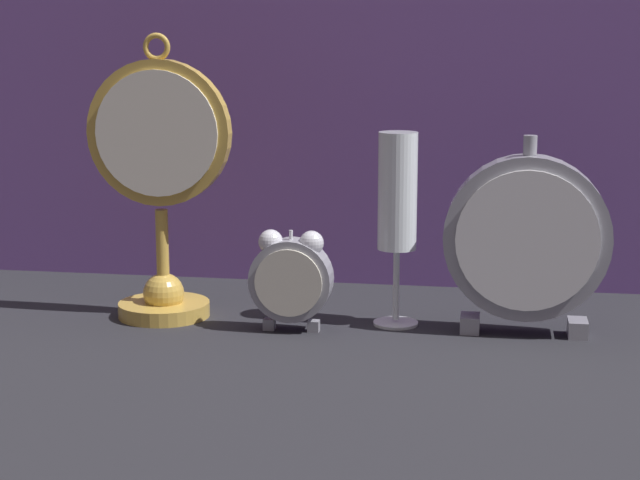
{
  "coord_description": "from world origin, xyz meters",
  "views": [
    {
      "loc": [
        0.18,
        -0.97,
        0.31
      ],
      "look_at": [
        0.0,
        0.08,
        0.1
      ],
      "focal_mm": 60.0,
      "sensor_mm": 36.0,
      "label": 1
    }
  ],
  "objects_px": {
    "alarm_clock_twin_bell": "(291,276)",
    "mantel_clock_silver": "(527,239)",
    "champagne_flute": "(397,204)",
    "pocket_watch_on_stand": "(160,191)"
  },
  "relations": [
    {
      "from": "champagne_flute",
      "to": "pocket_watch_on_stand",
      "type": "bearing_deg",
      "value": -178.1
    },
    {
      "from": "pocket_watch_on_stand",
      "to": "alarm_clock_twin_bell",
      "type": "distance_m",
      "value": 0.17
    },
    {
      "from": "mantel_clock_silver",
      "to": "pocket_watch_on_stand",
      "type": "bearing_deg",
      "value": 178.8
    },
    {
      "from": "alarm_clock_twin_bell",
      "to": "mantel_clock_silver",
      "type": "height_order",
      "value": "mantel_clock_silver"
    },
    {
      "from": "alarm_clock_twin_bell",
      "to": "mantel_clock_silver",
      "type": "bearing_deg",
      "value": 6.07
    },
    {
      "from": "pocket_watch_on_stand",
      "to": "champagne_flute",
      "type": "distance_m",
      "value": 0.26
    },
    {
      "from": "alarm_clock_twin_bell",
      "to": "champagne_flute",
      "type": "distance_m",
      "value": 0.14
    },
    {
      "from": "alarm_clock_twin_bell",
      "to": "champagne_flute",
      "type": "bearing_deg",
      "value": 21.72
    },
    {
      "from": "mantel_clock_silver",
      "to": "champagne_flute",
      "type": "relative_size",
      "value": 1.0
    },
    {
      "from": "champagne_flute",
      "to": "alarm_clock_twin_bell",
      "type": "bearing_deg",
      "value": -158.28
    }
  ]
}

